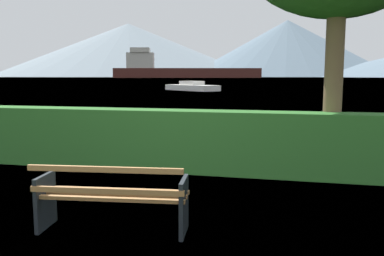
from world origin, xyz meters
name	(u,v)px	position (x,y,z in m)	size (l,w,h in m)	color
ground_plane	(114,230)	(0.00, 0.00, 0.00)	(1400.00, 1400.00, 0.00)	#4C6B33
water_surface	(285,78)	(0.00, 306.86, 0.00)	(620.00, 620.00, 0.00)	#6B8EA3
park_bench	(112,198)	(0.01, -0.06, 0.43)	(1.87, 0.78, 0.87)	#A0703F
hedge_row	(181,141)	(0.00, 3.24, 0.61)	(13.08, 0.64, 1.21)	#2D6B28
cargo_ship_large	(176,70)	(-84.40, 308.75, 6.53)	(115.89, 42.42, 23.35)	#471E19
sailboat_mid	(192,87)	(-9.72, 45.52, 0.44)	(8.01, 7.42, 1.19)	silver
distant_hills	(239,51)	(-64.79, 572.50, 35.32)	(827.30, 440.14, 79.83)	gray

